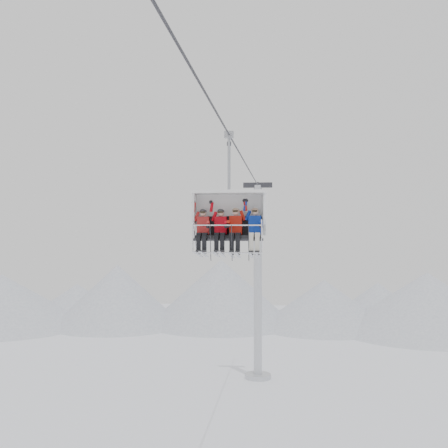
# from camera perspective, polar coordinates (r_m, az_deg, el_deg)

# --- Properties ---
(ridgeline) EXTENTS (72.00, 21.00, 7.00)m
(ridgeline) POSITION_cam_1_polar(r_m,az_deg,el_deg) (59.29, 2.82, -7.78)
(ridgeline) COLOR silver
(ridgeline) RESTS_ON ground
(lift_tower_right) EXTENTS (2.00, 1.80, 13.48)m
(lift_tower_right) POSITION_cam_1_polar(r_m,az_deg,el_deg) (38.98, 3.46, -7.12)
(lift_tower_right) COLOR #BABCC2
(lift_tower_right) RESTS_ON ground
(haul_cable) EXTENTS (0.06, 50.00, 0.06)m
(haul_cable) POSITION_cam_1_polar(r_m,az_deg,el_deg) (17.09, 0.00, 9.95)
(haul_cable) COLOR #2E2E33
(haul_cable) RESTS_ON lift_tower_left
(chairlift_carrier) EXTENTS (2.38, 1.17, 3.98)m
(chairlift_carrier) POSITION_cam_1_polar(r_m,az_deg,el_deg) (18.47, 0.55, 0.96)
(chairlift_carrier) COLOR black
(chairlift_carrier) RESTS_ON haul_cable
(skier_far_left) EXTENTS (0.39, 1.69, 1.57)m
(skier_far_left) POSITION_cam_1_polar(r_m,az_deg,el_deg) (18.26, -2.17, -0.54)
(skier_far_left) COLOR #AE201F
(skier_far_left) RESTS_ON chairlift_carrier
(skier_center_left) EXTENTS (0.39, 1.69, 1.57)m
(skier_center_left) POSITION_cam_1_polar(r_m,az_deg,el_deg) (18.18, -0.36, -0.54)
(skier_center_left) COLOR #B50511
(skier_center_left) RESTS_ON chairlift_carrier
(skier_center_right) EXTENTS (0.41, 1.69, 1.63)m
(skier_center_right) POSITION_cam_1_polar(r_m,az_deg,el_deg) (18.14, 1.18, -0.49)
(skier_center_right) COLOR #AA160A
(skier_center_right) RESTS_ON chairlift_carrier
(skier_far_right) EXTENTS (0.41, 1.69, 1.63)m
(skier_far_right) POSITION_cam_1_polar(r_m,az_deg,el_deg) (18.09, 3.14, -0.49)
(skier_far_right) COLOR #0B2995
(skier_far_right) RESTS_ON chairlift_carrier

